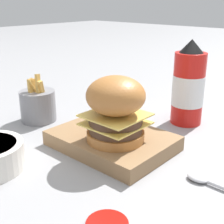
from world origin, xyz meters
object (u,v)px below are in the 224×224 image
burger (116,108)px  spoon (216,185)px  serving_board (112,141)px  ketchup_bottle (187,86)px  fries_basket (38,105)px

burger → spoon: (0.21, 0.02, -0.09)m
serving_board → burger: bearing=-34.0°
burger → ketchup_bottle: 0.25m
spoon → burger: bearing=6.2°
fries_basket → burger: bearing=-1.2°
burger → spoon: 0.23m
serving_board → burger: 0.09m
burger → ketchup_bottle: size_ratio=0.62×
fries_basket → spoon: size_ratio=0.69×
fries_basket → spoon: bearing=1.7°
burger → fries_basket: 0.28m
serving_board → spoon: 0.24m
spoon → ketchup_bottle: bearing=-49.5°
serving_board → fries_basket: size_ratio=1.93×
ketchup_bottle → spoon: size_ratio=1.16×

